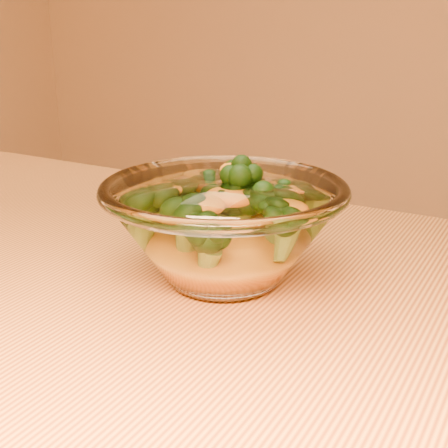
# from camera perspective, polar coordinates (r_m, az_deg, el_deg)

# --- Properties ---
(table) EXTENTS (1.20, 0.80, 0.75)m
(table) POSITION_cam_1_polar(r_m,az_deg,el_deg) (0.57, -9.20, -17.53)
(table) COLOR #C6853B
(table) RESTS_ON ground
(glass_bowl) EXTENTS (0.22, 0.22, 0.10)m
(glass_bowl) POSITION_cam_1_polar(r_m,az_deg,el_deg) (0.56, 0.00, -0.46)
(glass_bowl) COLOR white
(glass_bowl) RESTS_ON table
(cheese_sauce) EXTENTS (0.13, 0.13, 0.04)m
(cheese_sauce) POSITION_cam_1_polar(r_m,az_deg,el_deg) (0.57, 0.00, -2.43)
(cheese_sauce) COLOR orange
(cheese_sauce) RESTS_ON glass_bowl
(broccoli_heap) EXTENTS (0.15, 0.14, 0.08)m
(broccoli_heap) POSITION_cam_1_polar(r_m,az_deg,el_deg) (0.57, 0.36, 1.21)
(broccoli_heap) COLOR black
(broccoli_heap) RESTS_ON cheese_sauce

